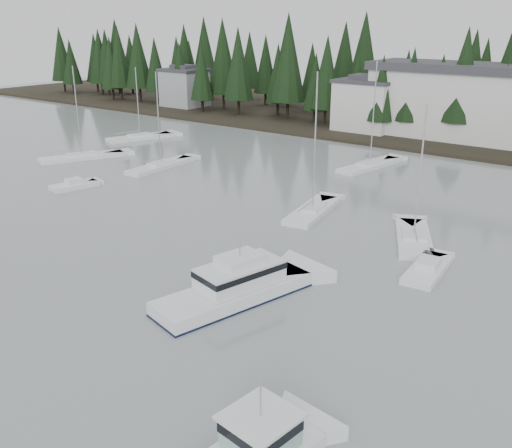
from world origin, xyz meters
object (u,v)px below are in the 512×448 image
at_px(sailboat_0, 82,158).
at_px(sailboat_6, 413,240).
at_px(sailboat_7, 313,212).
at_px(sailboat_9, 161,167).
at_px(house_far_west, 185,87).
at_px(house_west, 366,104).
at_px(runabout_1, 427,271).
at_px(harbor_inn, 469,102).
at_px(cabin_cruiser_center, 236,290).
at_px(runabout_0, 75,187).
at_px(sailboat_5, 140,139).
at_px(sailboat_8, 370,167).

distance_m(sailboat_0, sailboat_6, 46.89).
height_order(sailboat_7, sailboat_9, sailboat_7).
bearing_deg(sailboat_0, sailboat_6, -68.69).
distance_m(house_far_west, sailboat_0, 46.00).
xyz_separation_m(house_west, runabout_1, (28.61, -46.18, -4.52)).
xyz_separation_m(house_west, harbor_inn, (15.04, 3.34, 1.12)).
height_order(cabin_cruiser_center, runabout_0, cabin_cruiser_center).
relative_size(sailboat_5, sailboat_9, 0.93).
distance_m(cabin_cruiser_center, sailboat_0, 45.76).
xyz_separation_m(sailboat_0, sailboat_8, (32.55, 18.87, 0.01)).
height_order(house_far_west, cabin_cruiser_center, house_far_west).
bearing_deg(runabout_0, house_far_west, 43.82).
xyz_separation_m(sailboat_7, runabout_0, (-25.47, -8.39, 0.05)).
xyz_separation_m(house_far_west, sailboat_7, (56.73, -41.68, -4.33)).
relative_size(house_west, sailboat_8, 0.71).
relative_size(house_far_west, sailboat_5, 0.75).
bearing_deg(house_far_west, cabin_cruiser_center, -43.99).
height_order(sailboat_6, runabout_1, sailboat_6).
bearing_deg(house_far_west, sailboat_9, -49.65).
bearing_deg(runabout_1, cabin_cruiser_center, 138.78).
height_order(cabin_cruiser_center, sailboat_9, sailboat_9).
distance_m(house_west, harbor_inn, 15.45).
distance_m(sailboat_6, sailboat_7, 10.62).
height_order(house_west, runabout_0, house_west).
bearing_deg(house_west, sailboat_6, -58.20).
relative_size(sailboat_7, runabout_1, 2.16).
relative_size(sailboat_9, runabout_1, 1.92).
bearing_deg(sailboat_7, runabout_1, -125.72).
relative_size(house_west, runabout_0, 1.78).
distance_m(sailboat_8, runabout_1, 31.47).
bearing_deg(house_far_west, sailboat_0, -63.51).
xyz_separation_m(sailboat_9, runabout_1, (38.34, -10.20, 0.07)).
height_order(sailboat_0, sailboat_9, sailboat_0).
xyz_separation_m(sailboat_0, runabout_0, (10.83, -9.09, 0.07)).
distance_m(cabin_cruiser_center, sailboat_8, 38.90).
xyz_separation_m(sailboat_5, runabout_1, (54.02, -20.86, 0.08)).
bearing_deg(runabout_0, sailboat_5, 44.65).
height_order(harbor_inn, sailboat_6, harbor_inn).
xyz_separation_m(house_far_west, sailboat_9, (32.27, -37.99, -4.34)).
bearing_deg(sailboat_6, house_far_west, 31.67).
bearing_deg(sailboat_7, house_west, 9.73).
distance_m(harbor_inn, sailboat_6, 45.66).
xyz_separation_m(harbor_inn, runabout_0, (-25.78, -51.42, -5.64)).
height_order(sailboat_5, sailboat_7, sailboat_7).
relative_size(house_west, harbor_inn, 0.32).
bearing_deg(runabout_1, sailboat_6, 26.39).
bearing_deg(sailboat_6, sailboat_7, 58.16).
bearing_deg(sailboat_7, sailboat_6, -106.59).
xyz_separation_m(runabout_0, runabout_1, (39.35, 1.89, 0.00)).
xyz_separation_m(house_far_west, sailboat_5, (16.59, -27.32, -4.36)).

